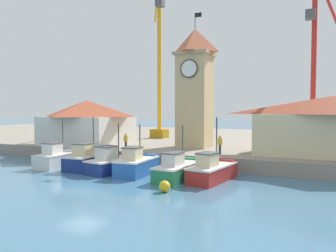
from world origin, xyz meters
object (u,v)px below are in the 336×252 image
(clock_tower, at_px, (195,85))
(fishing_boat_left_inner, at_px, (113,163))
(port_crane_far, at_px, (159,75))
(fishing_boat_far_left, at_px, (58,158))
(fishing_boat_left_outer, at_px, (89,159))
(mooring_buoy, at_px, (165,186))
(fishing_boat_mid_left, at_px, (137,165))
(warehouse_right, at_px, (336,125))
(dock_worker_near_tower, at_px, (220,145))
(fishing_boat_mid_right, at_px, (212,171))
(fishing_boat_center, at_px, (178,169))
(port_crane_near, at_px, (314,83))
(dock_worker_along_quay, at_px, (126,142))
(warehouse_left, at_px, (87,122))

(clock_tower, bearing_deg, fishing_boat_left_inner, -107.88)
(port_crane_far, bearing_deg, fishing_boat_far_left, -91.32)
(fishing_boat_far_left, xyz_separation_m, port_crane_far, (0.43, 18.87, 9.03))
(fishing_boat_left_outer, height_order, fishing_boat_left_inner, fishing_boat_left_outer)
(fishing_boat_left_inner, relative_size, mooring_buoy, 7.16)
(fishing_boat_mid_left, xyz_separation_m, port_crane_far, (-7.65, 19.10, 9.01))
(warehouse_right, xyz_separation_m, dock_worker_near_tower, (-8.99, -2.62, -1.73))
(fishing_boat_mid_right, relative_size, dock_worker_near_tower, 3.13)
(clock_tower, distance_m, dock_worker_near_tower, 8.11)
(fishing_boat_left_outer, height_order, fishing_boat_mid_right, fishing_boat_mid_right)
(fishing_boat_left_inner, bearing_deg, mooring_buoy, -31.77)
(fishing_boat_mid_left, height_order, port_crane_far, port_crane_far)
(fishing_boat_far_left, height_order, fishing_boat_center, fishing_boat_far_left)
(fishing_boat_mid_left, height_order, port_crane_near, port_crane_near)
(port_crane_near, bearing_deg, dock_worker_along_quay, -138.66)
(fishing_boat_mid_right, relative_size, port_crane_far, 0.23)
(fishing_boat_left_outer, xyz_separation_m, fishing_boat_mid_right, (10.99, -0.27, -0.06))
(clock_tower, distance_m, dock_worker_along_quay, 9.21)
(warehouse_right, bearing_deg, fishing_boat_far_left, -159.36)
(fishing_boat_far_left, bearing_deg, clock_tower, 48.05)
(clock_tower, relative_size, port_crane_far, 0.62)
(warehouse_left, relative_size, dock_worker_near_tower, 5.47)
(fishing_boat_mid_left, bearing_deg, fishing_boat_mid_right, 3.97)
(fishing_boat_far_left, distance_m, port_crane_far, 20.92)
(clock_tower, bearing_deg, fishing_boat_mid_left, -95.06)
(fishing_boat_left_outer, bearing_deg, warehouse_right, 22.41)
(fishing_boat_left_outer, distance_m, dock_worker_along_quay, 4.41)
(fishing_boat_mid_right, bearing_deg, port_crane_near, 71.75)
(fishing_boat_mid_left, bearing_deg, mooring_buoy, -42.20)
(warehouse_right, distance_m, port_crane_near, 11.36)
(port_crane_far, bearing_deg, warehouse_right, -26.26)
(fishing_boat_mid_right, height_order, dock_worker_along_quay, fishing_boat_mid_right)
(clock_tower, bearing_deg, port_crane_far, 133.95)
(warehouse_left, height_order, mooring_buoy, warehouse_left)
(fishing_boat_left_inner, relative_size, fishing_boat_mid_left, 1.15)
(fishing_boat_center, height_order, fishing_boat_mid_right, fishing_boat_mid_right)
(fishing_boat_mid_left, relative_size, port_crane_far, 0.20)
(fishing_boat_far_left, relative_size, mooring_buoy, 6.50)
(fishing_boat_far_left, xyz_separation_m, warehouse_left, (-2.58, 7.14, 2.89))
(dock_worker_near_tower, bearing_deg, fishing_boat_left_inner, -141.84)
(mooring_buoy, distance_m, dock_worker_along_quay, 12.04)
(warehouse_left, bearing_deg, fishing_boat_center, -27.61)
(port_crane_near, bearing_deg, fishing_boat_mid_right, -108.25)
(fishing_boat_far_left, xyz_separation_m, port_crane_near, (20.07, 18.63, 7.22))
(fishing_boat_mid_left, xyz_separation_m, mooring_buoy, (4.23, -3.84, -0.44))
(fishing_boat_left_outer, bearing_deg, fishing_boat_far_left, -171.42)
(fishing_boat_mid_left, bearing_deg, port_crane_near, 57.55)
(fishing_boat_mid_right, distance_m, mooring_buoy, 4.58)
(port_crane_far, bearing_deg, clock_tower, -46.05)
(mooring_buoy, bearing_deg, fishing_boat_mid_left, 137.80)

